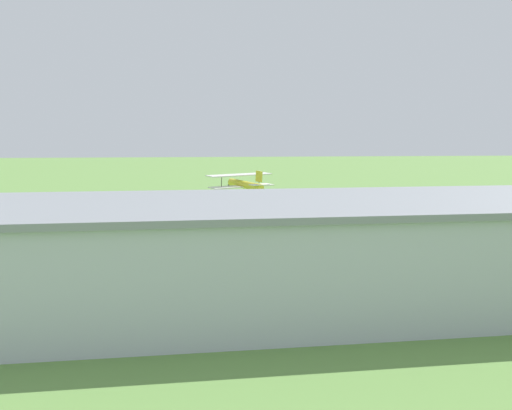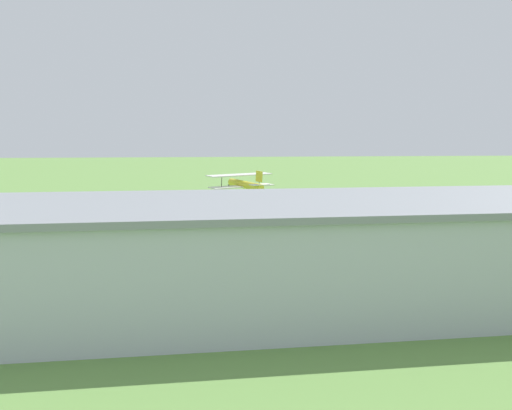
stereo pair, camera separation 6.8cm
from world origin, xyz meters
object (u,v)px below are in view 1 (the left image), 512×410
Objects in this scene: biplane at (244,183)px; person_crossing_taxiway at (68,249)px; person_walking_on_apron at (66,256)px; car_black at (9,257)px; hangar at (299,252)px; person_at_fence_line at (400,242)px.

person_crossing_taxiway is at bearing 58.46° from biplane.
biplane is 34.98m from person_walking_on_apron.
person_crossing_taxiway is at bearing -145.17° from car_black.
person_at_fence_line is (-11.81, -15.93, -2.27)m from hangar.
person_walking_on_apron is at bearing 175.13° from car_black.
person_walking_on_apron is at bearing 7.00° from person_at_fence_line.
car_black is at bearing -4.87° from person_walking_on_apron.
person_at_fence_line is (-30.80, -2.92, -0.05)m from car_black.
biplane is at bearing -124.42° from car_black.
person_walking_on_apron reaches higher than person_at_fence_line.
biplane is at bearing -69.85° from person_at_fence_line.
biplane reaches higher than person_walking_on_apron.
biplane reaches higher than car_black.
car_black is 4.15m from person_walking_on_apron.
person_crossing_taxiway is (27.02, 0.29, 0.03)m from person_at_fence_line.
person_walking_on_apron is 3.00m from person_crossing_taxiway.
person_crossing_taxiway reaches higher than person_at_fence_line.
car_black reaches higher than person_at_fence_line.
hangar is at bearing 53.45° from person_at_fence_line.
person_crossing_taxiway is at bearing -83.04° from person_walking_on_apron.
person_at_fence_line is at bearing -179.38° from person_crossing_taxiway.
person_walking_on_apron is 1.02× the size of person_crossing_taxiway.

